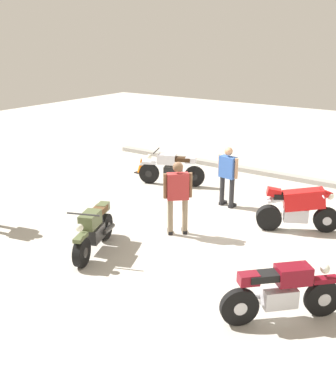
{
  "coord_description": "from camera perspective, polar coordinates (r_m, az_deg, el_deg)",
  "views": [
    {
      "loc": [
        4.79,
        -9.34,
        4.46
      ],
      "look_at": [
        -1.32,
        -0.5,
        0.75
      ],
      "focal_mm": 42.63,
      "sensor_mm": 36.0,
      "label": 1
    }
  ],
  "objects": [
    {
      "name": "ground_plane",
      "position": [
        11.4,
        6.94,
        -4.13
      ],
      "size": [
        40.0,
        40.0,
        0.0
      ],
      "primitive_type": "plane",
      "color": "#B7B2A8"
    },
    {
      "name": "curb_edge",
      "position": [
        15.37,
        15.05,
        1.8
      ],
      "size": [
        14.0,
        0.3,
        0.15
      ],
      "primitive_type": "cube",
      "color": "#9C978F",
      "rests_on": "ground"
    },
    {
      "name": "motorcycle_olive_vintage",
      "position": [
        9.94,
        -9.24,
        -4.76
      ],
      "size": [
        0.94,
        1.87,
        1.07
      ],
      "rotation": [
        0.0,
        0.0,
        5.09
      ],
      "color": "black",
      "rests_on": "ground"
    },
    {
      "name": "motorcycle_red_sportbike",
      "position": [
        11.24,
        16.06,
        -1.85
      ],
      "size": [
        1.8,
        1.11,
        1.14
      ],
      "rotation": [
        0.0,
        0.0,
        0.5
      ],
      "color": "black",
      "rests_on": "ground"
    },
    {
      "name": "motorcycle_maroon_cruiser",
      "position": [
        7.78,
        14.06,
        -12.0
      ],
      "size": [
        1.56,
        1.56,
        1.09
      ],
      "rotation": [
        0.0,
        0.0,
        0.79
      ],
      "color": "black",
      "rests_on": "ground"
    },
    {
      "name": "motorcycle_silver_cruiser",
      "position": [
        14.19,
        0.48,
        2.93
      ],
      "size": [
        1.98,
        0.96,
        1.09
      ],
      "rotation": [
        0.0,
        0.0,
        3.52
      ],
      "color": "black",
      "rests_on": "ground"
    },
    {
      "name": "person_in_red_shirt",
      "position": [
        10.47,
        1.23,
        -0.15
      ],
      "size": [
        0.57,
        0.55,
        1.76
      ],
      "rotation": [
        0.0,
        0.0,
        2.31
      ],
      "color": "gray",
      "rests_on": "ground"
    },
    {
      "name": "person_in_blue_shirt",
      "position": [
        12.35,
        7.48,
        2.35
      ],
      "size": [
        0.65,
        0.37,
        1.66
      ],
      "rotation": [
        0.0,
        0.0,
        1.39
      ],
      "color": "#262628",
      "rests_on": "ground"
    },
    {
      "name": "traffic_cone",
      "position": [
        15.55,
        -3.36,
        3.35
      ],
      "size": [
        0.36,
        0.36,
        0.53
      ],
      "color": "black",
      "rests_on": "ground"
    }
  ]
}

